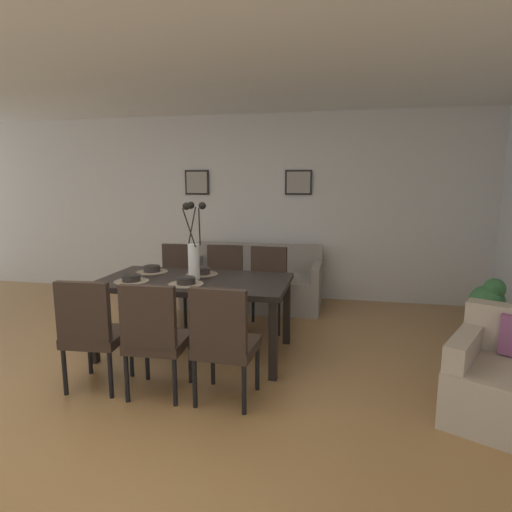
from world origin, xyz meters
The scene contains 23 objects.
ground_plane centered at (0.00, 0.00, 0.00)m, with size 9.00×9.00×0.00m, color #A87A47.
back_wall_panel centered at (0.00, 3.25, 1.30)m, with size 9.00×0.10×2.60m, color silver.
ceiling_panel centered at (0.00, 0.40, 2.64)m, with size 9.00×7.20×0.08m, color white.
dining_table centered at (0.25, 0.96, 0.67)m, with size 1.80×0.97×0.74m.
dining_chair_near_left centered at (-0.28, 0.06, 0.51)m, with size 0.47×0.47×0.92m.
dining_chair_near_right centered at (-0.30, 1.84, 0.51)m, with size 0.45×0.45×0.92m.
dining_chair_far_left centered at (0.25, 0.06, 0.51)m, with size 0.46×0.46×0.92m.
dining_chair_far_right centered at (0.27, 1.87, 0.51)m, with size 0.47×0.47×0.92m.
dining_chair_mid_left centered at (0.79, 0.07, 0.51)m, with size 0.46×0.46×0.92m.
dining_chair_mid_right centered at (0.79, 1.85, 0.51)m, with size 0.45×0.45×0.92m.
centerpiece_vase centered at (0.25, 0.96, 1.02)m, with size 0.21×0.23×0.73m.
placemat_near_left centered at (-0.29, 0.74, 0.74)m, with size 0.32×0.32×0.01m, color #7F705B.
bowl_near_left centered at (-0.29, 0.74, 0.78)m, with size 0.17×0.17×0.07m.
placemat_near_right centered at (-0.29, 1.17, 0.74)m, with size 0.32×0.32×0.01m, color #7F705B.
bowl_near_right centered at (-0.29, 1.17, 0.78)m, with size 0.17×0.17×0.07m.
placemat_far_left centered at (0.25, 0.74, 0.74)m, with size 0.32×0.32×0.01m, color #7F705B.
bowl_far_left centered at (0.25, 0.74, 0.78)m, with size 0.17×0.17×0.07m.
placemat_far_right centered at (0.25, 1.17, 0.74)m, with size 0.32×0.32×0.01m, color #7F705B.
bowl_far_right centered at (0.25, 1.17, 0.78)m, with size 0.17×0.17×0.07m.
sofa centered at (0.46, 2.70, 0.28)m, with size 1.81×0.84×0.80m.
framed_picture_left centered at (-0.49, 3.18, 1.65)m, with size 0.36×0.03×0.36m.
framed_picture_center centered at (0.99, 3.18, 1.65)m, with size 0.37×0.03×0.34m.
potted_plant centered at (3.16, 1.94, 0.37)m, with size 0.36×0.36×0.67m.
Camera 1 is at (1.64, -2.80, 1.65)m, focal length 29.71 mm.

